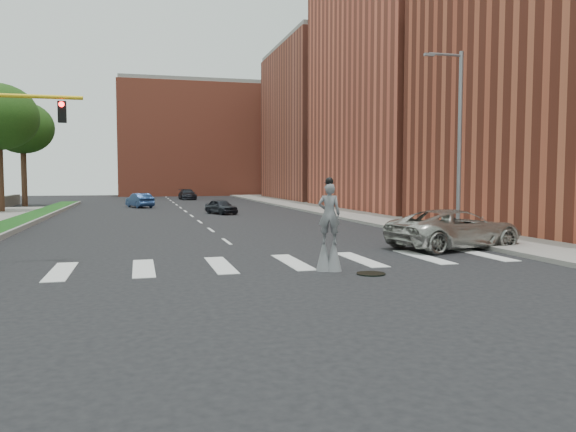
{
  "coord_description": "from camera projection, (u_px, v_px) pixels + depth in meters",
  "views": [
    {
      "loc": [
        -3.97,
        -18.09,
        3.04
      ],
      "look_at": [
        0.97,
        0.45,
        1.7
      ],
      "focal_mm": 35.0,
      "sensor_mm": 36.0,
      "label": 1
    }
  ],
  "objects": [
    {
      "name": "streetlight",
      "position": [
        458.0,
        138.0,
        26.91
      ],
      "size": [
        2.05,
        0.2,
        9.0
      ],
      "color": "slate",
      "rests_on": "ground"
    },
    {
      "name": "suv_crossing",
      "position": [
        455.0,
        229.0,
        23.82
      ],
      "size": [
        6.43,
        3.94,
        1.66
      ],
      "primitive_type": "imported",
      "rotation": [
        0.0,
        0.0,
        1.78
      ],
      "color": "#AAA8A1",
      "rests_on": "ground"
    },
    {
      "name": "median_curb",
      "position": [
        33.0,
        223.0,
        35.25
      ],
      "size": [
        0.2,
        60.0,
        0.28
      ],
      "primitive_type": "cube",
      "color": "gray",
      "rests_on": "ground"
    },
    {
      "name": "building_backdrop",
      "position": [
        199.0,
        142.0,
        94.77
      ],
      "size": [
        26.0,
        14.0,
        18.0
      ],
      "primitive_type": "cube",
      "color": "#BB523A",
      "rests_on": "ground"
    },
    {
      "name": "car_near",
      "position": [
        221.0,
        207.0,
        45.77
      ],
      "size": [
        2.63,
        3.84,
        1.21
      ],
      "primitive_type": "imported",
      "rotation": [
        0.0,
        0.0,
        0.37
      ],
      "color": "black",
      "rests_on": "ground"
    },
    {
      "name": "building_mid",
      "position": [
        424.0,
        81.0,
        52.4
      ],
      "size": [
        16.0,
        22.0,
        24.0
      ],
      "primitive_type": "cube",
      "color": "#BB523A",
      "rests_on": "ground"
    },
    {
      "name": "tree_5",
      "position": [
        22.0,
        128.0,
        57.34
      ],
      "size": [
        6.24,
        6.24,
        10.73
      ],
      "color": "#372116",
      "rests_on": "ground"
    },
    {
      "name": "stilt_performer",
      "position": [
        329.0,
        232.0,
        18.07
      ],
      "size": [
        0.84,
        0.7,
        3.03
      ],
      "rotation": [
        0.0,
        0.0,
        2.77
      ],
      "color": "#372116",
      "rests_on": "ground"
    },
    {
      "name": "building_far",
      "position": [
        336.0,
        125.0,
        75.68
      ],
      "size": [
        16.0,
        22.0,
        20.0
      ],
      "primitive_type": "cube",
      "color": "#9B4B39",
      "rests_on": "ground"
    },
    {
      "name": "ground_plane",
      "position": [
        263.0,
        268.0,
        18.67
      ],
      "size": [
        160.0,
        160.0,
        0.0
      ],
      "primitive_type": "plane",
      "color": "black",
      "rests_on": "ground"
    },
    {
      "name": "manhole",
      "position": [
        371.0,
        274.0,
        17.51
      ],
      "size": [
        0.9,
        0.9,
        0.04
      ],
      "primitive_type": "cylinder",
      "color": "black",
      "rests_on": "ground"
    },
    {
      "name": "grass_median",
      "position": [
        14.0,
        224.0,
        34.98
      ],
      "size": [
        2.0,
        60.0,
        0.25
      ],
      "primitive_type": "cube",
      "color": "#134313",
      "rests_on": "ground"
    },
    {
      "name": "car_far",
      "position": [
        187.0,
        194.0,
        75.0
      ],
      "size": [
        2.28,
        4.93,
        1.4
      ],
      "primitive_type": "imported",
      "rotation": [
        0.0,
        0.0,
        0.07
      ],
      "color": "black",
      "rests_on": "ground"
    },
    {
      "name": "sidewalk_right",
      "position": [
        347.0,
        213.0,
        45.97
      ],
      "size": [
        5.0,
        90.0,
        0.18
      ],
      "primitive_type": "cube",
      "color": "gray",
      "rests_on": "ground"
    },
    {
      "name": "car_mid",
      "position": [
        140.0,
        200.0,
        55.59
      ],
      "size": [
        2.87,
        4.54,
        1.41
      ],
      "primitive_type": "imported",
      "rotation": [
        0.0,
        0.0,
        3.49
      ],
      "color": "navy",
      "rests_on": "ground"
    }
  ]
}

